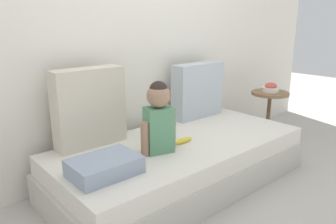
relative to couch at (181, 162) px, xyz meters
name	(u,v)px	position (x,y,z in m)	size (l,w,h in m)	color
ground_plane	(181,183)	(0.00, 0.00, -0.18)	(12.00, 12.00, 0.00)	#B2ADA3
back_wall	(133,26)	(0.00, 0.60, 1.02)	(5.23, 0.10, 2.40)	silver
couch	(181,162)	(0.00, 0.00, 0.00)	(2.03, 0.94, 0.36)	beige
throw_pillow_left	(89,108)	(-0.56, 0.37, 0.47)	(0.51, 0.16, 0.57)	beige
throw_pillow_right	(197,90)	(0.56, 0.37, 0.44)	(0.53, 0.16, 0.51)	#B2BCC6
toddler	(159,116)	(-0.26, -0.06, 0.44)	(0.30, 0.18, 0.50)	#568E66
banana	(184,140)	(-0.02, -0.05, 0.20)	(0.17, 0.04, 0.04)	yellow
folded_blanket	(105,166)	(-0.73, -0.12, 0.23)	(0.40, 0.28, 0.10)	#8E9EB2
side_table	(269,103)	(1.40, 0.12, 0.22)	(0.39, 0.39, 0.52)	brown
fruit_bowl	(271,88)	(1.40, 0.12, 0.39)	(0.17, 0.17, 0.10)	silver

